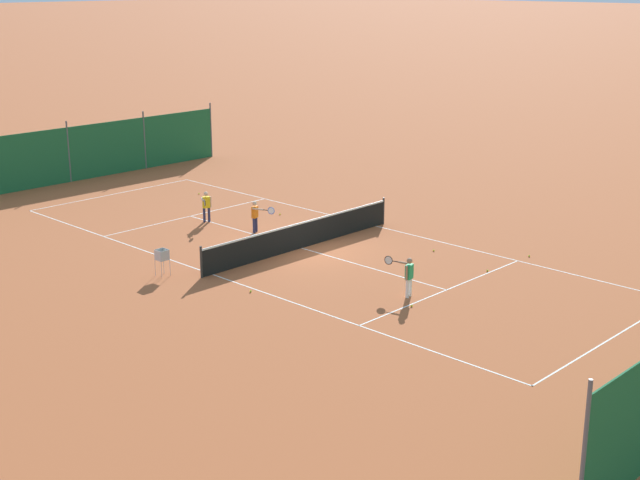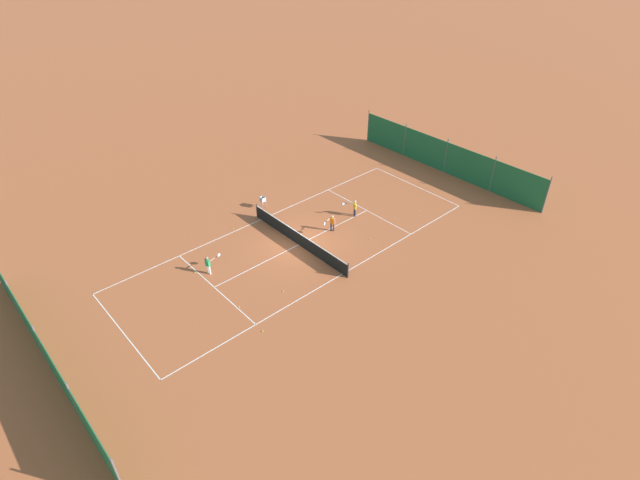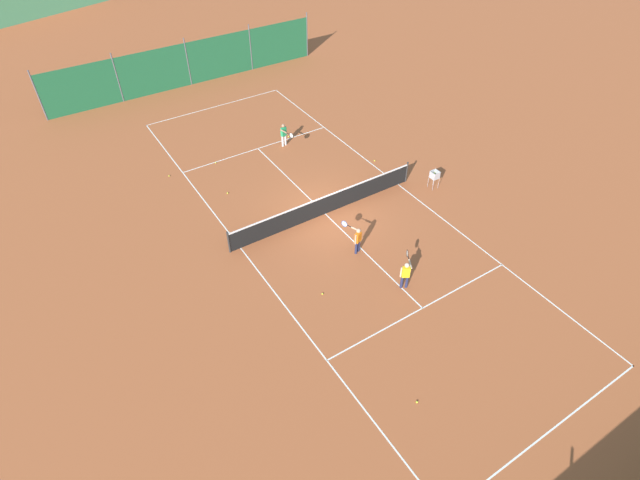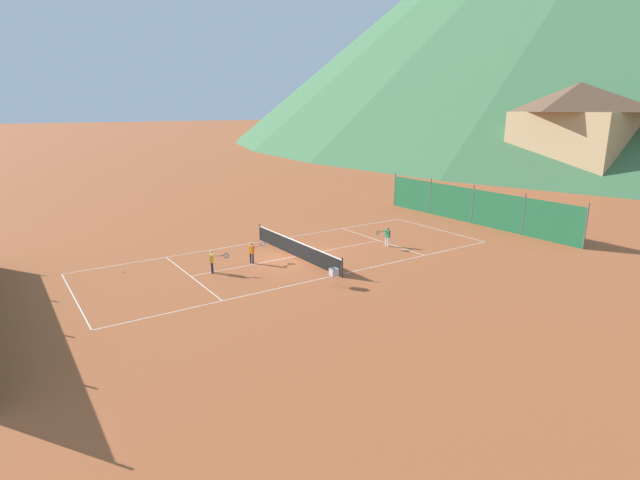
{
  "view_description": "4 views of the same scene",
  "coord_description": "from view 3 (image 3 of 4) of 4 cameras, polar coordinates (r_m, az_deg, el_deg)",
  "views": [
    {
      "loc": [
        21.52,
        21.66,
        9.35
      ],
      "look_at": [
        0.86,
        1.75,
        0.85
      ],
      "focal_mm": 50.0,
      "sensor_mm": 36.0,
      "label": 1
    },
    {
      "loc": [
        -20.62,
        16.64,
        18.82
      ],
      "look_at": [
        -1.19,
        -0.8,
        0.61
      ],
      "focal_mm": 28.0,
      "sensor_mm": 36.0,
      "label": 2
    },
    {
      "loc": [
        -9.38,
        -14.23,
        13.73
      ],
      "look_at": [
        -1.62,
        -2.11,
        0.82
      ],
      "focal_mm": 28.0,
      "sensor_mm": 36.0,
      "label": 3
    },
    {
      "loc": [
        24.04,
        -14.52,
        8.47
      ],
      "look_at": [
        0.48,
        1.38,
        0.89
      ],
      "focal_mm": 28.0,
      "sensor_mm": 36.0,
      "label": 4
    }
  ],
  "objects": [
    {
      "name": "tennis_ball_by_net_right",
      "position": [
        25.65,
        -11.83,
        8.64
      ],
      "size": [
        0.07,
        0.07,
        0.07
      ],
      "primitive_type": "sphere",
      "color": "#CCE033",
      "rests_on": "ground"
    },
    {
      "name": "tennis_ball_by_net_left",
      "position": [
        18.42,
        0.28,
        -6.17
      ],
      "size": [
        0.07,
        0.07,
        0.07
      ],
      "primitive_type": "sphere",
      "color": "#CCE033",
      "rests_on": "ground"
    },
    {
      "name": "tennis_ball_alley_left",
      "position": [
        27.33,
        -3.6,
        11.71
      ],
      "size": [
        0.07,
        0.07,
        0.07
      ],
      "primitive_type": "sphere",
      "color": "#CCE033",
      "rests_on": "ground"
    },
    {
      "name": "windscreen_fence_far",
      "position": [
        33.56,
        -14.84,
        18.85
      ],
      "size": [
        17.28,
        0.08,
        2.9
      ],
      "color": "#1E6038",
      "rests_on": "ground"
    },
    {
      "name": "tennis_net",
      "position": [
        21.58,
        0.6,
        4.06
      ],
      "size": [
        9.18,
        0.08,
        1.06
      ],
      "color": "#2D2D2D",
      "rests_on": "ground"
    },
    {
      "name": "ball_hopper",
      "position": [
        23.66,
        12.97,
        7.16
      ],
      "size": [
        0.36,
        0.36,
        0.89
      ],
      "color": "#B7B7BC",
      "rests_on": "ground"
    },
    {
      "name": "ground_plane",
      "position": [
        21.89,
        0.59,
        3.02
      ],
      "size": [
        600.0,
        600.0,
        0.0
      ],
      "primitive_type": "plane",
      "color": "#A8542D"
    },
    {
      "name": "tennis_ball_far_corner",
      "position": [
        16.1,
        11.02,
        -17.72
      ],
      "size": [
        0.07,
        0.07,
        0.07
      ],
      "primitive_type": "sphere",
      "color": "#CCE033",
      "rests_on": "ground"
    },
    {
      "name": "player_near_baseline",
      "position": [
        18.47,
        9.76,
        -3.7
      ],
      "size": [
        0.81,
        0.87,
        1.23
      ],
      "color": "#23284C",
      "rests_on": "ground"
    },
    {
      "name": "player_far_service",
      "position": [
        19.64,
        4.26,
        0.2
      ],
      "size": [
        0.39,
        1.05,
        1.21
      ],
      "color": "#23284C",
      "rests_on": "ground"
    },
    {
      "name": "tennis_ball_mid_court",
      "position": [
        23.42,
        -10.53,
        5.29
      ],
      "size": [
        0.07,
        0.07,
        0.07
      ],
      "primitive_type": "sphere",
      "color": "#CCE033",
      "rests_on": "ground"
    },
    {
      "name": "tennis_ball_alley_right",
      "position": [
        25.23,
        -16.87,
        7.02
      ],
      "size": [
        0.07,
        0.07,
        0.07
      ],
      "primitive_type": "sphere",
      "color": "#CCE033",
      "rests_on": "ground"
    },
    {
      "name": "tennis_ball_near_corner",
      "position": [
        25.42,
        6.27,
        9.0
      ],
      "size": [
        0.07,
        0.07,
        0.07
      ],
      "primitive_type": "sphere",
      "color": "#CCE033",
      "rests_on": "ground"
    },
    {
      "name": "court_line_markings",
      "position": [
        21.89,
        0.59,
        3.03
      ],
      "size": [
        8.25,
        23.85,
        0.01
      ],
      "color": "white",
      "rests_on": "ground"
    },
    {
      "name": "player_near_service",
      "position": [
        26.23,
        -4.12,
        12.04
      ],
      "size": [
        0.41,
        1.07,
        1.24
      ],
      "color": "white",
      "rests_on": "ground"
    }
  ]
}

